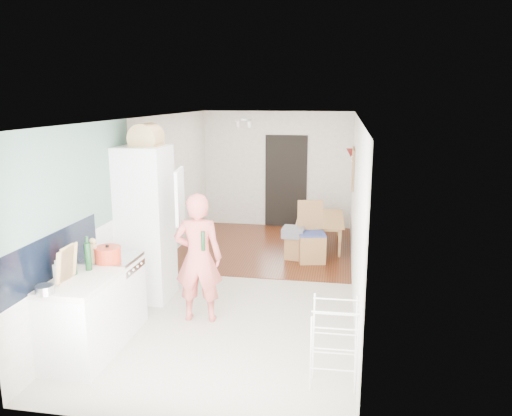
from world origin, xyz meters
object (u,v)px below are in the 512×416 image
(dining_table, at_px, (322,234))
(drying_rack, at_px, (334,345))
(person, at_px, (198,246))
(dining_chair, at_px, (312,233))
(stool, at_px, (295,248))

(dining_table, relative_size, drying_rack, 1.53)
(person, distance_m, dining_chair, 2.87)
(dining_chair, bearing_deg, dining_table, 69.86)
(person, xyz_separation_m, dining_chair, (1.26, 2.53, -0.45))
(drying_rack, bearing_deg, dining_chair, 95.53)
(dining_table, distance_m, drying_rack, 4.79)
(dining_chair, bearing_deg, stool, 147.75)
(dining_chair, relative_size, stool, 2.53)
(person, height_order, stool, person)
(stool, bearing_deg, drying_rack, -79.00)
(dining_chair, distance_m, stool, 0.44)
(dining_table, bearing_deg, stool, 153.29)
(person, relative_size, dining_table, 1.47)
(person, bearing_deg, drying_rack, 137.88)
(dining_chair, bearing_deg, drying_rack, -95.63)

